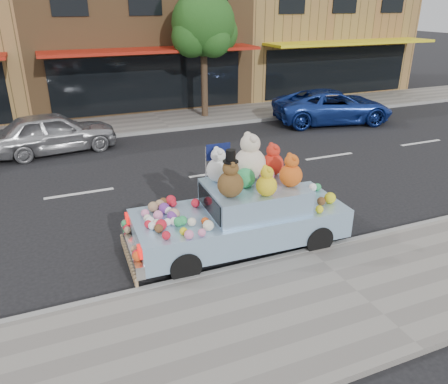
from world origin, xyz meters
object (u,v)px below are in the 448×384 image
art_car (241,210)px  car_blue (333,106)px  street_tree (204,29)px  car_silver (54,132)px

art_car → car_blue: bearing=46.9°
street_tree → car_silver: street_tree is taller
street_tree → car_blue: 6.25m
street_tree → art_car: 11.51m
car_silver → art_car: size_ratio=0.89×
car_silver → art_car: 8.75m
car_blue → art_car: size_ratio=1.09×
car_silver → street_tree: bearing=-75.4°
street_tree → car_blue: size_ratio=1.05×
street_tree → art_car: size_ratio=1.15×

